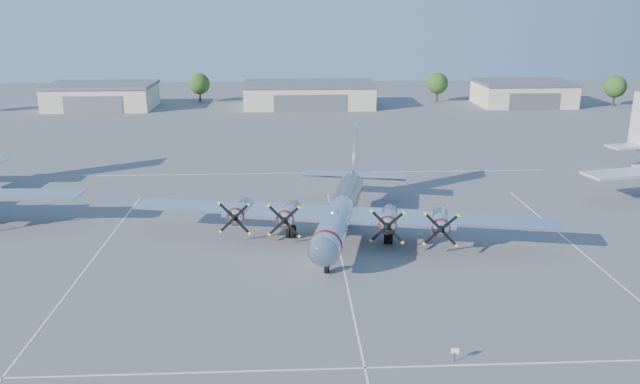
{
  "coord_description": "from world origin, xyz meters",
  "views": [
    {
      "loc": [
        -4.47,
        -55.66,
        21.56
      ],
      "look_at": [
        -1.41,
        5.44,
        3.2
      ],
      "focal_mm": 35.0,
      "sensor_mm": 36.0,
      "label": 1
    }
  ],
  "objects_px": {
    "hangar_west": "(102,96)",
    "tree_far_east": "(615,87)",
    "hangar_east": "(523,93)",
    "info_placard": "(455,352)",
    "tree_east": "(438,83)",
    "hangar_center": "(309,94)",
    "tree_west": "(199,84)",
    "main_bomber_b29": "(341,234)"
  },
  "relations": [
    {
      "from": "tree_east",
      "to": "main_bomber_b29",
      "type": "distance_m",
      "value": 91.39
    },
    {
      "from": "tree_east",
      "to": "info_placard",
      "type": "bearing_deg",
      "value": -102.49
    },
    {
      "from": "tree_far_east",
      "to": "info_placard",
      "type": "distance_m",
      "value": 119.15
    },
    {
      "from": "hangar_west",
      "to": "tree_far_east",
      "type": "bearing_deg",
      "value": -1.0
    },
    {
      "from": "hangar_west",
      "to": "tree_west",
      "type": "distance_m",
      "value": 21.61
    },
    {
      "from": "hangar_center",
      "to": "tree_east",
      "type": "bearing_deg",
      "value": 11.38
    },
    {
      "from": "hangar_center",
      "to": "tree_west",
      "type": "bearing_deg",
      "value": 162.18
    },
    {
      "from": "info_placard",
      "to": "tree_east",
      "type": "bearing_deg",
      "value": 90.73
    },
    {
      "from": "main_bomber_b29",
      "to": "info_placard",
      "type": "height_order",
      "value": "main_bomber_b29"
    },
    {
      "from": "tree_west",
      "to": "info_placard",
      "type": "bearing_deg",
      "value": -74.59
    },
    {
      "from": "hangar_center",
      "to": "tree_east",
      "type": "xyz_separation_m",
      "value": [
        30.0,
        6.04,
        1.51
      ]
    },
    {
      "from": "hangar_center",
      "to": "info_placard",
      "type": "height_order",
      "value": "hangar_center"
    },
    {
      "from": "hangar_west",
      "to": "tree_east",
      "type": "height_order",
      "value": "tree_east"
    },
    {
      "from": "hangar_center",
      "to": "tree_east",
      "type": "relative_size",
      "value": 4.31
    },
    {
      "from": "hangar_west",
      "to": "tree_east",
      "type": "relative_size",
      "value": 3.4
    },
    {
      "from": "tree_far_east",
      "to": "info_placard",
      "type": "xyz_separation_m",
      "value": [
        -62.26,
        -101.53,
        -3.56
      ]
    },
    {
      "from": "info_placard",
      "to": "tree_far_east",
      "type": "bearing_deg",
      "value": 71.7
    },
    {
      "from": "tree_west",
      "to": "tree_east",
      "type": "height_order",
      "value": "same"
    },
    {
      "from": "hangar_east",
      "to": "info_placard",
      "type": "xyz_separation_m",
      "value": [
        -42.26,
        -103.49,
        -2.05
      ]
    },
    {
      "from": "info_placard",
      "to": "hangar_east",
      "type": "bearing_deg",
      "value": 81.01
    },
    {
      "from": "hangar_east",
      "to": "tree_east",
      "type": "height_order",
      "value": "tree_east"
    },
    {
      "from": "hangar_center",
      "to": "hangar_west",
      "type": "bearing_deg",
      "value": 180.0
    },
    {
      "from": "hangar_center",
      "to": "main_bomber_b29",
      "type": "xyz_separation_m",
      "value": [
        0.5,
        -80.36,
        -2.71
      ]
    },
    {
      "from": "hangar_east",
      "to": "main_bomber_b29",
      "type": "height_order",
      "value": "hangar_east"
    },
    {
      "from": "main_bomber_b29",
      "to": "info_placard",
      "type": "distance_m",
      "value": 23.72
    },
    {
      "from": "main_bomber_b29",
      "to": "tree_far_east",
      "type": "bearing_deg",
      "value": 61.55
    },
    {
      "from": "hangar_west",
      "to": "main_bomber_b29",
      "type": "xyz_separation_m",
      "value": [
        45.5,
        -80.36,
        -2.71
      ]
    },
    {
      "from": "hangar_east",
      "to": "info_placard",
      "type": "height_order",
      "value": "hangar_east"
    },
    {
      "from": "tree_west",
      "to": "tree_far_east",
      "type": "height_order",
      "value": "same"
    },
    {
      "from": "hangar_east",
      "to": "tree_west",
      "type": "bearing_deg",
      "value": 173.72
    },
    {
      "from": "main_bomber_b29",
      "to": "info_placard",
      "type": "relative_size",
      "value": 42.5
    },
    {
      "from": "hangar_west",
      "to": "tree_far_east",
      "type": "distance_m",
      "value": 113.03
    },
    {
      "from": "hangar_center",
      "to": "hangar_east",
      "type": "relative_size",
      "value": 1.39
    },
    {
      "from": "hangar_west",
      "to": "hangar_east",
      "type": "distance_m",
      "value": 93.0
    },
    {
      "from": "hangar_east",
      "to": "tree_far_east",
      "type": "height_order",
      "value": "tree_far_east"
    },
    {
      "from": "tree_west",
      "to": "hangar_west",
      "type": "bearing_deg",
      "value": -158.11
    },
    {
      "from": "tree_far_east",
      "to": "main_bomber_b29",
      "type": "relative_size",
      "value": 0.17
    },
    {
      "from": "hangar_west",
      "to": "info_placard",
      "type": "height_order",
      "value": "hangar_west"
    },
    {
      "from": "tree_east",
      "to": "tree_west",
      "type": "bearing_deg",
      "value": 177.92
    },
    {
      "from": "main_bomber_b29",
      "to": "info_placard",
      "type": "bearing_deg",
      "value": -64.97
    },
    {
      "from": "main_bomber_b29",
      "to": "hangar_east",
      "type": "bearing_deg",
      "value": 71.7
    },
    {
      "from": "hangar_center",
      "to": "tree_west",
      "type": "relative_size",
      "value": 4.31
    }
  ]
}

